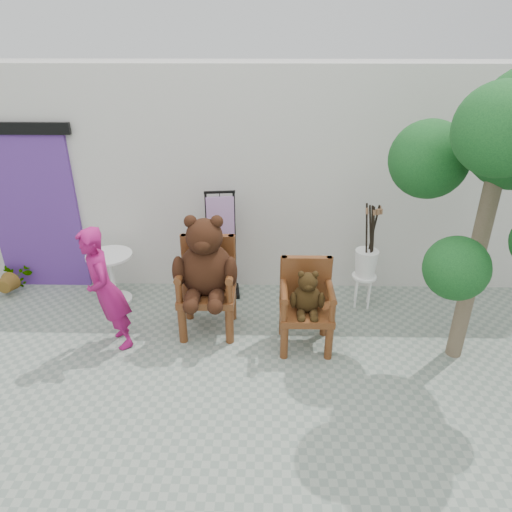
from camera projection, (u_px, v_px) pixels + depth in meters
The scene contains 10 objects.
ground_plane at pixel (248, 421), 4.35m from camera, with size 60.00×60.00×0.00m, color gray.
back_wall at pixel (255, 176), 6.47m from camera, with size 9.00×1.00×3.00m, color beige.
doorway at pixel (34, 209), 6.20m from camera, with size 1.40×0.11×2.33m.
chair_big at pixel (206, 269), 5.33m from camera, with size 0.75×0.79×1.51m.
chair_small at pixel (306, 299), 5.17m from camera, with size 0.60×0.55×1.05m.
person at pixel (106, 290), 5.08m from camera, with size 0.55×0.36×1.50m, color #921256.
cafe_table at pixel (112, 272), 6.11m from camera, with size 0.60×0.60×0.70m.
display_stand at pixel (222, 257), 6.20m from camera, with size 0.49×0.40×1.51m.
stool_bucket at pixel (366, 263), 5.91m from camera, with size 0.32×0.32×1.45m.
potted_plant at pixel (13, 277), 6.42m from camera, with size 0.42×0.37×0.47m, color #0E3516.
Camera 1 is at (0.14, -3.20, 3.34)m, focal length 32.00 mm.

